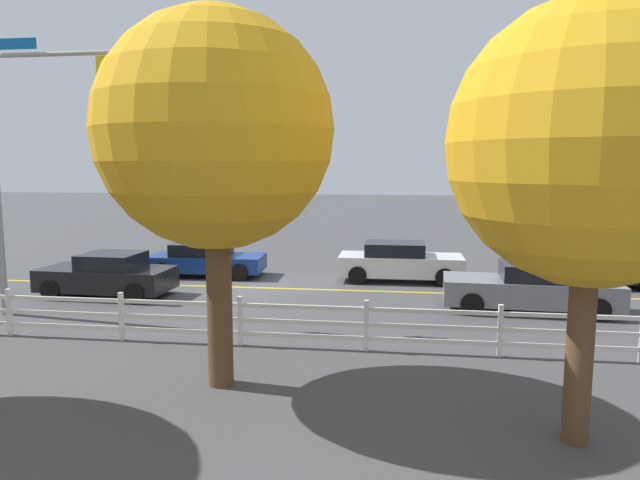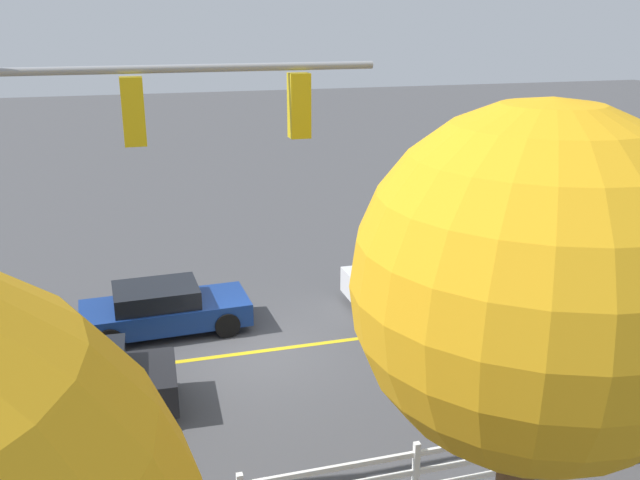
# 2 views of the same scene
# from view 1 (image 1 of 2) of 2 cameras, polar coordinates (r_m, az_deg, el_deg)

# --- Properties ---
(ground_plane) EXTENTS (120.00, 120.00, 0.00)m
(ground_plane) POSITION_cam_1_polar(r_m,az_deg,el_deg) (19.59, -7.51, -4.71)
(ground_plane) COLOR #444447
(lane_center_stripe) EXTENTS (28.00, 0.16, 0.01)m
(lane_center_stripe) POSITION_cam_1_polar(r_m,az_deg,el_deg) (18.94, 4.29, -5.07)
(lane_center_stripe) COLOR gold
(lane_center_stripe) RESTS_ON ground_plane
(signal_assembly) EXTENTS (7.09, 0.38, 7.38)m
(signal_assembly) POSITION_cam_1_polar(r_m,az_deg,el_deg) (16.64, -23.95, 10.48)
(signal_assembly) COLOR gray
(signal_assembly) RESTS_ON ground_plane
(car_0) EXTENTS (4.84, 2.02, 1.38)m
(car_0) POSITION_cam_1_polar(r_m,az_deg,el_deg) (17.27, 20.32, -4.50)
(car_0) COLOR slate
(car_0) RESTS_ON ground_plane
(car_1) EXTENTS (4.23, 1.96, 1.25)m
(car_1) POSITION_cam_1_polar(r_m,az_deg,el_deg) (21.71, -11.29, -1.91)
(car_1) COLOR navy
(car_1) RESTS_ON ground_plane
(car_2) EXTENTS (4.39, 2.03, 1.41)m
(car_2) POSITION_cam_1_polar(r_m,az_deg,el_deg) (21.75, 25.37, -2.38)
(car_2) COLOR black
(car_2) RESTS_ON ground_plane
(car_3) EXTENTS (4.15, 2.01, 1.38)m
(car_3) POSITION_cam_1_polar(r_m,az_deg,el_deg) (19.25, -20.40, -3.33)
(car_3) COLOR black
(car_3) RESTS_ON ground_plane
(car_4) EXTENTS (4.36, 1.84, 1.39)m
(car_4) POSITION_cam_1_polar(r_m,az_deg,el_deg) (20.58, 7.92, -2.18)
(car_4) COLOR silver
(car_4) RESTS_ON ground_plane
(white_rail_fence) EXTENTS (26.10, 0.10, 1.15)m
(white_rail_fence) POSITION_cam_1_polar(r_m,az_deg,el_deg) (13.04, -1.78, -8.18)
(white_rail_fence) COLOR white
(white_rail_fence) RESTS_ON ground_plane
(tree_0) EXTENTS (4.29, 4.29, 6.89)m
(tree_0) POSITION_cam_1_polar(r_m,az_deg,el_deg) (10.58, -10.39, 10.57)
(tree_0) COLOR brown
(tree_0) RESTS_ON ground_plane
(tree_3) EXTENTS (4.09, 4.09, 6.48)m
(tree_3) POSITION_cam_1_polar(r_m,az_deg,el_deg) (9.00, 25.53, 8.61)
(tree_3) COLOR brown
(tree_3) RESTS_ON ground_plane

